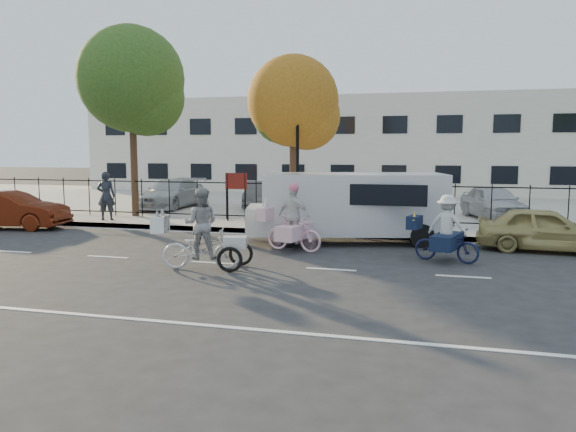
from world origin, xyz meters
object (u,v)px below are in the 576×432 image
(lot_car_a, at_px, (171,193))
(lot_car_c, at_px, (261,195))
(lamppost, at_px, (297,141))
(pedestrian, at_px, (106,196))
(white_van, at_px, (349,204))
(gold_sedan, at_px, (545,229))
(bull_bike, at_px, (446,235))
(lot_car_d, at_px, (493,202))
(red_sedan, at_px, (10,210))
(unicorn_bike, at_px, (293,226))
(zebra_trike, at_px, (201,238))

(lot_car_a, height_order, lot_car_c, lot_car_a)
(lamppost, xyz_separation_m, pedestrian, (-7.23, -0.97, -2.04))
(white_van, distance_m, gold_sedan, 5.54)
(gold_sedan, xyz_separation_m, pedestrian, (-15.07, 1.97, 0.45))
(bull_bike, height_order, pedestrian, pedestrian)
(lot_car_a, bearing_deg, lot_car_d, -2.72)
(bull_bike, relative_size, gold_sedan, 0.52)
(white_van, xyz_separation_m, lot_car_d, (4.69, 5.83, -0.36))
(bull_bike, xyz_separation_m, gold_sedan, (2.70, 2.19, -0.06))
(bull_bike, relative_size, pedestrian, 1.03)
(lamppost, height_order, red_sedan, lamppost)
(unicorn_bike, xyz_separation_m, lot_car_a, (-7.88, 8.42, 0.10))
(lamppost, distance_m, zebra_trike, 7.89)
(bull_bike, xyz_separation_m, pedestrian, (-12.36, 4.16, 0.39))
(lot_car_c, height_order, lot_car_d, lot_car_d)
(bull_bike, bearing_deg, white_van, 67.08)
(red_sedan, height_order, pedestrian, pedestrian)
(white_van, bearing_deg, lot_car_d, 37.32)
(lot_car_d, bearing_deg, gold_sedan, -98.99)
(lot_car_c, bearing_deg, lot_car_a, -179.53)
(unicorn_bike, relative_size, pedestrian, 1.06)
(red_sedan, relative_size, lot_car_c, 1.10)
(lot_car_c, bearing_deg, white_van, -66.74)
(unicorn_bike, distance_m, white_van, 2.36)
(zebra_trike, distance_m, unicorn_bike, 3.18)
(white_van, relative_size, lot_car_d, 1.64)
(unicorn_bike, bearing_deg, white_van, -21.18)
(white_van, relative_size, pedestrian, 3.42)
(lot_car_a, bearing_deg, white_van, -35.29)
(unicorn_bike, xyz_separation_m, gold_sedan, (6.81, 1.77, -0.09))
(red_sedan, xyz_separation_m, lot_car_a, (2.99, 6.70, 0.14))
(lamppost, bearing_deg, zebra_trike, -93.84)
(white_van, relative_size, lot_car_c, 1.71)
(zebra_trike, relative_size, lot_car_a, 0.50)
(bull_bike, bearing_deg, lot_car_c, 56.06)
(red_sedan, distance_m, pedestrian, 3.32)
(lot_car_d, bearing_deg, pedestrian, 178.87)
(bull_bike, bearing_deg, pedestrian, 88.10)
(lamppost, distance_m, lot_car_c, 5.87)
(bull_bike, xyz_separation_m, red_sedan, (-14.97, 2.14, -0.01))
(lamppost, height_order, white_van, lamppost)
(unicorn_bike, bearing_deg, red_sedan, 93.93)
(gold_sedan, bearing_deg, zebra_trike, 124.16)
(red_sedan, distance_m, lot_car_c, 10.31)
(bull_bike, distance_m, lot_car_a, 14.89)
(bull_bike, distance_m, red_sedan, 15.13)
(red_sedan, relative_size, lot_car_d, 1.06)
(red_sedan, height_order, gold_sedan, red_sedan)
(zebra_trike, relative_size, bull_bike, 1.20)
(gold_sedan, height_order, lot_car_c, lot_car_c)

